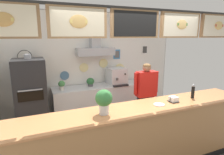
% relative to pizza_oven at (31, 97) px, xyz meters
% --- Properties ---
extents(back_wall_assembly, '(4.79, 2.40, 2.78)m').
position_rel_pizza_oven_xyz_m(back_wall_assembly, '(1.61, 0.46, 0.63)').
color(back_wall_assembly, gray).
rests_on(back_wall_assembly, ground_plane).
extents(service_counter, '(4.18, 0.67, 1.06)m').
position_rel_pizza_oven_xyz_m(service_counter, '(1.61, -1.90, -0.32)').
color(service_counter, '#B77F4C').
rests_on(service_counter, ground_plane).
extents(back_prep_counter, '(2.59, 0.62, 0.89)m').
position_rel_pizza_oven_xyz_m(back_prep_counter, '(1.75, 0.21, -0.41)').
color(back_prep_counter, silver).
rests_on(back_prep_counter, ground_plane).
extents(pizza_oven, '(0.65, 0.72, 1.79)m').
position_rel_pizza_oven_xyz_m(pizza_oven, '(0.00, 0.00, 0.00)').
color(pizza_oven, '#232326').
rests_on(pizza_oven, ground_plane).
extents(shop_worker, '(0.60, 0.24, 1.58)m').
position_rel_pizza_oven_xyz_m(shop_worker, '(2.39, -0.86, -0.01)').
color(shop_worker, '#232328').
rests_on(shop_worker, ground_plane).
extents(espresso_machine, '(0.46, 0.54, 0.44)m').
position_rel_pizza_oven_xyz_m(espresso_machine, '(2.14, 0.19, 0.26)').
color(espresso_machine, silver).
rests_on(espresso_machine, back_prep_counter).
extents(potted_sage, '(0.20, 0.20, 0.22)m').
position_rel_pizza_oven_xyz_m(potted_sage, '(1.42, 0.25, 0.16)').
color(potted_sage, '#4C4C51').
rests_on(potted_sage, back_prep_counter).
extents(potted_basil, '(0.16, 0.16, 0.22)m').
position_rel_pizza_oven_xyz_m(potted_basil, '(0.69, 0.19, 0.17)').
color(potted_basil, beige).
rests_on(potted_basil, back_prep_counter).
extents(condiment_plate, '(0.18, 0.18, 0.01)m').
position_rel_pizza_oven_xyz_m(condiment_plate, '(1.94, -1.93, 0.22)').
color(condiment_plate, white).
rests_on(condiment_plate, service_counter).
extents(basil_vase, '(0.25, 0.25, 0.37)m').
position_rel_pizza_oven_xyz_m(basil_vase, '(0.98, -1.92, 0.41)').
color(basil_vase, silver).
rests_on(basil_vase, service_counter).
extents(pepper_grinder, '(0.06, 0.06, 0.26)m').
position_rel_pizza_oven_xyz_m(pepper_grinder, '(2.71, -1.88, 0.34)').
color(pepper_grinder, black).
rests_on(pepper_grinder, service_counter).
extents(napkin_holder, '(0.16, 0.15, 0.10)m').
position_rel_pizza_oven_xyz_m(napkin_holder, '(2.26, -1.90, 0.25)').
color(napkin_holder, '#262628').
rests_on(napkin_holder, service_counter).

